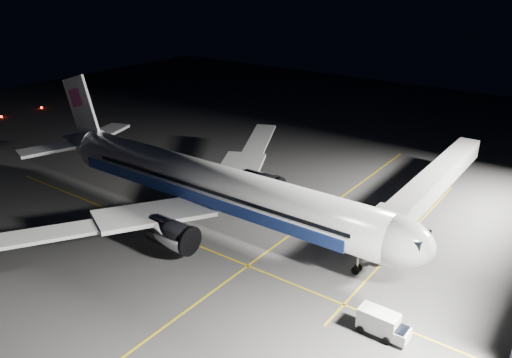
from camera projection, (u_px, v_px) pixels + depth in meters
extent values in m
plane|color=#4C4C4F|center=(215.00, 222.00, 66.09)|extent=(200.00, 200.00, 0.00)
cube|color=gold|center=(277.00, 244.00, 60.64)|extent=(0.25, 80.00, 0.01)
cube|color=gold|center=(183.00, 240.00, 61.62)|extent=(70.00, 0.25, 0.01)
cube|color=gold|center=(403.00, 240.00, 61.55)|extent=(0.25, 40.00, 0.01)
cylinder|color=silver|center=(214.00, 185.00, 64.04)|extent=(48.00, 5.60, 5.60)
ellipsoid|color=silver|center=(392.00, 240.00, 50.97)|extent=(8.96, 5.60, 5.60)
cube|color=black|center=(415.00, 238.00, 49.33)|extent=(2.20, 3.40, 0.90)
cone|color=silver|center=(78.00, 141.00, 79.45)|extent=(9.00, 5.49, 5.49)
cube|color=navy|center=(222.00, 183.00, 67.00)|extent=(42.24, 0.25, 1.50)
cube|color=navy|center=(193.00, 197.00, 62.86)|extent=(42.24, 0.25, 1.50)
cube|color=silver|center=(237.00, 173.00, 71.97)|extent=(11.36, 15.23, 1.53)
cube|color=silver|center=(155.00, 213.00, 60.07)|extent=(11.36, 15.23, 1.53)
cube|color=silver|center=(260.00, 139.00, 83.67)|extent=(8.57, 13.22, 1.31)
cube|color=silver|center=(35.00, 236.00, 53.15)|extent=(8.57, 13.22, 1.31)
cube|color=silver|center=(106.00, 132.00, 82.93)|extent=(6.20, 9.67, 0.45)
cube|color=silver|center=(50.00, 149.00, 75.19)|extent=(6.20, 9.67, 0.45)
cube|color=white|center=(82.00, 107.00, 75.91)|extent=(7.53, 0.40, 10.28)
cube|color=#DB4A8E|center=(77.00, 97.00, 75.81)|extent=(3.22, 0.55, 3.22)
cylinder|color=#B7B7BF|center=(262.00, 184.00, 71.15)|extent=(5.60, 3.40, 3.40)
cylinder|color=#B7B7BF|center=(171.00, 234.00, 57.75)|extent=(5.60, 3.40, 3.40)
cylinder|color=#9999A0|center=(357.00, 263.00, 54.44)|extent=(0.26, 0.26, 2.50)
cylinder|color=black|center=(357.00, 269.00, 54.75)|extent=(0.90, 0.70, 0.90)
cylinder|color=#9999A0|center=(218.00, 196.00, 70.44)|extent=(0.26, 0.26, 2.50)
cylinder|color=#9999A0|center=(175.00, 219.00, 64.04)|extent=(0.26, 0.26, 2.50)
cylinder|color=black|center=(218.00, 201.00, 70.71)|extent=(1.10, 1.60, 1.10)
cylinder|color=black|center=(175.00, 224.00, 64.31)|extent=(1.10, 1.60, 1.10)
cube|color=#B2B2B7|center=(435.00, 180.00, 67.25)|extent=(3.00, 33.90, 2.80)
cube|color=#B2B2B7|center=(389.00, 225.00, 55.45)|extent=(3.60, 3.20, 3.40)
cylinder|color=#9999A0|center=(386.00, 249.00, 56.63)|extent=(0.70, 0.70, 3.10)
cylinder|color=black|center=(382.00, 261.00, 56.43)|extent=(0.70, 0.30, 0.70)
cylinder|color=black|center=(388.00, 254.00, 57.77)|extent=(0.70, 0.30, 0.70)
sphere|color=#FF140A|center=(1.00, 117.00, 112.66)|extent=(0.44, 0.44, 0.44)
sphere|color=#FF140A|center=(41.00, 108.00, 120.10)|extent=(0.44, 0.44, 0.44)
sphere|color=#FF140A|center=(77.00, 100.00, 127.55)|extent=(0.44, 0.44, 0.44)
cube|color=silver|center=(378.00, 321.00, 45.24)|extent=(3.63, 1.85, 1.98)
cube|color=silver|center=(401.00, 335.00, 44.25)|extent=(1.47, 1.73, 1.08)
cube|color=black|center=(401.00, 331.00, 44.07)|extent=(1.10, 1.55, 0.45)
cylinder|color=black|center=(394.00, 330.00, 45.63)|extent=(0.72, 0.24, 0.72)
cylinder|color=black|center=(386.00, 341.00, 44.24)|extent=(0.72, 0.24, 0.72)
cylinder|color=black|center=(369.00, 319.00, 47.03)|extent=(0.72, 0.24, 0.72)
cylinder|color=black|center=(360.00, 330.00, 45.64)|extent=(0.72, 0.24, 0.72)
cube|color=black|center=(276.00, 182.00, 76.40)|extent=(2.54, 1.74, 1.10)
cube|color=black|center=(276.00, 178.00, 76.13)|extent=(1.10, 1.10, 0.60)
sphere|color=#FFF2CC|center=(270.00, 183.00, 76.18)|extent=(0.26, 0.26, 0.26)
sphere|color=#FFF2CC|center=(275.00, 185.00, 75.56)|extent=(0.26, 0.26, 0.26)
cylinder|color=black|center=(284.00, 185.00, 76.60)|extent=(0.62, 0.28, 0.60)
cylinder|color=black|center=(277.00, 188.00, 75.43)|extent=(0.62, 0.28, 0.60)
cylinder|color=black|center=(275.00, 182.00, 77.71)|extent=(0.62, 0.28, 0.60)
cylinder|color=black|center=(268.00, 185.00, 76.55)|extent=(0.62, 0.28, 0.60)
cone|color=#E44C09|center=(285.00, 197.00, 72.67)|extent=(0.34, 0.34, 0.51)
cone|color=#E44C09|center=(251.00, 215.00, 67.30)|extent=(0.37, 0.37, 0.56)
cone|color=#E44C09|center=(273.00, 185.00, 76.58)|extent=(0.36, 0.36, 0.54)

